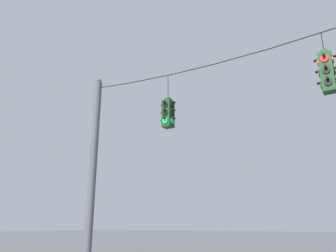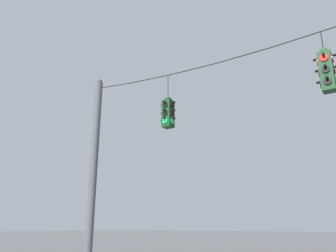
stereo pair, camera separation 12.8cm
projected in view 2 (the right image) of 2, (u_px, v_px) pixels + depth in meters
name	position (u px, v px, depth m)	size (l,w,h in m)	color
utility_pole_left	(93.00, 172.00, 12.75)	(0.30, 0.30, 7.91)	#4C4C51
span_wire	(242.00, 52.00, 10.37)	(12.59, 0.03, 0.43)	black
traffic_light_near_left_pole	(168.00, 113.00, 11.40)	(0.58, 0.58, 1.97)	#143819
traffic_light_near_right_pole	(327.00, 71.00, 8.77)	(0.58, 0.58, 1.80)	#143819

